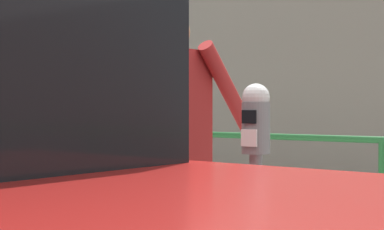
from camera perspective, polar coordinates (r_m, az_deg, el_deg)
name	(u,v)px	position (r m, az deg, el deg)	size (l,w,h in m)	color
parking_meter	(256,161)	(3.32, 5.88, -4.19)	(0.15, 0.16, 1.36)	slate
pedestrian_at_meter	(171,139)	(3.68, -1.96, -2.25)	(0.65, 0.55, 1.80)	slate
background_railing	(382,168)	(5.51, 17.06, -4.72)	(24.06, 0.06, 0.99)	#1E602D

